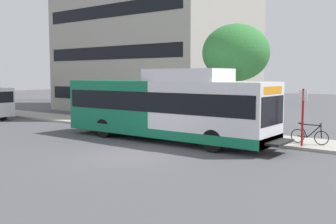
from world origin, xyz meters
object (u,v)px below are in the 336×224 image
(transit_bus, at_px, (165,108))
(bicycle_parked, at_px, (309,135))
(bus_stop_sign_pole, at_px, (303,113))
(street_tree_near_stop, at_px, (236,53))

(transit_bus, xyz_separation_m, bicycle_parked, (2.72, -6.43, -1.14))
(bus_stop_sign_pole, relative_size, bicycle_parked, 1.48)
(bus_stop_sign_pole, distance_m, street_tree_near_stop, 5.64)
(street_tree_near_stop, bearing_deg, bus_stop_sign_pole, -113.71)
(transit_bus, bearing_deg, street_tree_near_stop, -26.28)
(bicycle_parked, relative_size, street_tree_near_stop, 0.29)
(bus_stop_sign_pole, xyz_separation_m, bicycle_parked, (0.78, -0.09, -1.09))
(transit_bus, distance_m, bicycle_parked, 7.07)
(transit_bus, height_order, street_tree_near_stop, street_tree_near_stop)
(street_tree_near_stop, bearing_deg, transit_bus, 153.72)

